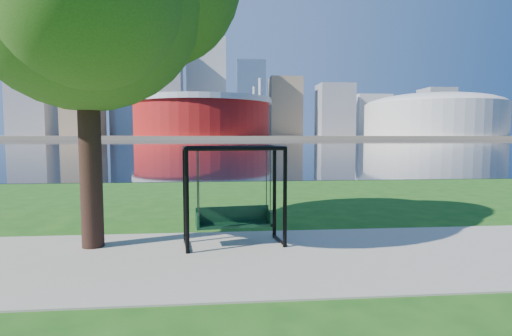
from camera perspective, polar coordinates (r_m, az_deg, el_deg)
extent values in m
plane|color=#1E5114|center=(8.16, -1.43, -11.75)|extent=(900.00, 900.00, 0.00)
cube|color=#9E937F|center=(7.68, -1.17, -12.69)|extent=(120.00, 4.00, 0.03)
cube|color=black|center=(109.84, -5.11, 3.47)|extent=(900.00, 180.00, 0.02)
cube|color=#937F60|center=(313.82, -5.30, 4.43)|extent=(900.00, 228.00, 2.00)
cylinder|color=maroon|center=(243.23, -7.66, 7.16)|extent=(80.00, 80.00, 22.00)
cylinder|color=silver|center=(243.83, -7.69, 9.40)|extent=(83.00, 83.00, 3.00)
cylinder|color=silver|center=(263.33, -0.26, 8.10)|extent=(2.00, 2.00, 32.00)
cylinder|color=silver|center=(265.68, -14.69, 7.92)|extent=(2.00, 2.00, 32.00)
cylinder|color=silver|center=(228.33, -16.24, 8.44)|extent=(2.00, 2.00, 32.00)
cylinder|color=silver|center=(225.58, 0.61, 8.68)|extent=(2.00, 2.00, 32.00)
cylinder|color=beige|center=(278.25, 23.93, 6.28)|extent=(84.00, 84.00, 20.00)
ellipsoid|color=beige|center=(278.71, 23.99, 8.13)|extent=(84.00, 84.00, 15.12)
cube|color=gray|center=(348.42, -29.36, 9.15)|extent=(28.00, 28.00, 62.00)
cube|color=#998466|center=(326.42, -23.61, 11.99)|extent=(26.00, 26.00, 88.00)
cube|color=slate|center=(343.24, -17.42, 12.38)|extent=(30.00, 24.00, 95.00)
cube|color=gray|center=(317.31, -12.73, 11.03)|extent=(24.00, 24.00, 72.00)
cube|color=silver|center=(345.23, -7.05, 11.25)|extent=(32.00, 28.00, 80.00)
cube|color=slate|center=(320.12, -0.79, 9.83)|extent=(22.00, 22.00, 58.00)
cube|color=#998466|center=(338.24, 4.13, 8.69)|extent=(26.00, 26.00, 48.00)
cube|color=gray|center=(337.29, 11.20, 8.12)|extent=(28.00, 24.00, 42.00)
cube|color=silver|center=(373.71, 16.02, 7.22)|extent=(30.00, 26.00, 36.00)
cube|color=gray|center=(377.19, 24.30, 7.27)|extent=(24.00, 24.00, 40.00)
cube|color=#998466|center=(410.65, 28.13, 6.33)|extent=(26.00, 26.00, 32.00)
sphere|color=#998466|center=(336.09, -23.89, 20.04)|extent=(10.00, 10.00, 10.00)
cylinder|color=black|center=(7.79, -9.83, -4.87)|extent=(0.09, 0.09, 2.05)
cylinder|color=black|center=(8.12, 4.16, -4.42)|extent=(0.09, 0.09, 2.05)
cylinder|color=black|center=(8.58, -10.12, -3.99)|extent=(0.09, 0.09, 2.05)
cylinder|color=black|center=(8.89, 2.65, -3.63)|extent=(0.09, 0.09, 2.05)
cylinder|color=black|center=(7.80, -2.71, 2.78)|extent=(1.96, 0.33, 0.08)
cylinder|color=black|center=(8.59, -3.65, 2.95)|extent=(1.96, 0.33, 0.08)
cylinder|color=black|center=(8.09, -10.09, 2.78)|extent=(0.18, 0.81, 0.08)
cylinder|color=black|center=(8.39, -9.89, -10.86)|extent=(0.17, 0.80, 0.06)
cylinder|color=black|center=(8.41, 3.41, 2.92)|extent=(0.18, 0.81, 0.08)
cylinder|color=black|center=(8.70, 3.34, -10.23)|extent=(0.17, 0.80, 0.06)
cube|color=black|center=(8.40, -3.16, -8.14)|extent=(1.60, 0.60, 0.05)
cube|color=black|center=(8.52, -3.36, -6.60)|extent=(1.55, 0.25, 0.34)
cube|color=black|center=(8.28, -8.35, -7.49)|extent=(0.10, 0.40, 0.30)
cube|color=black|center=(8.53, 1.88, -7.08)|extent=(0.10, 0.40, 0.30)
cylinder|color=#303034|center=(7.99, -8.20, -2.19)|extent=(0.02, 0.02, 1.29)
cylinder|color=#303034|center=(8.24, 2.06, -1.94)|extent=(0.02, 0.02, 1.29)
cylinder|color=#303034|center=(8.32, -8.38, -1.92)|extent=(0.02, 0.02, 1.29)
cylinder|color=#303034|center=(8.55, 1.50, -1.69)|extent=(0.02, 0.02, 1.29)
cylinder|color=black|center=(8.71, -22.65, 3.52)|extent=(0.44, 0.44, 4.37)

